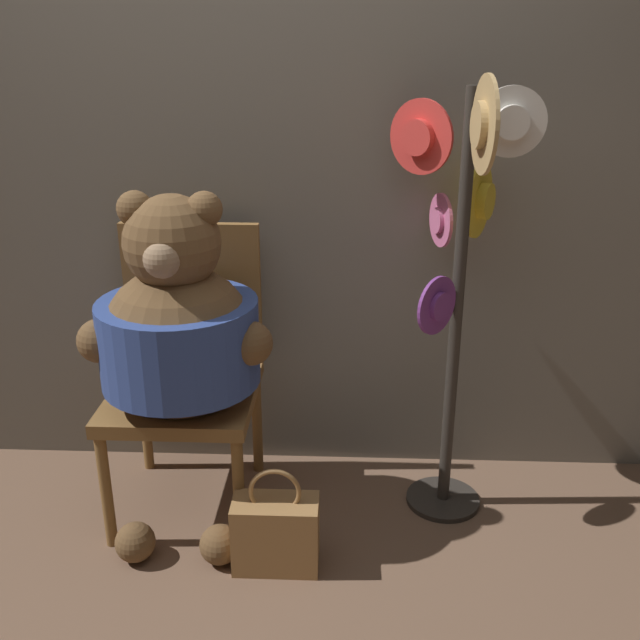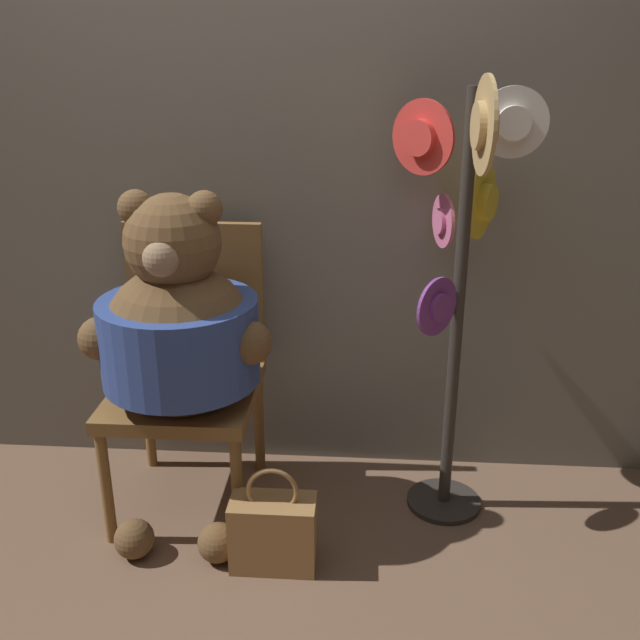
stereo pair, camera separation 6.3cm
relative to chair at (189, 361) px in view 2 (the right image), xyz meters
name	(u,v)px [view 2 (the right image)]	position (x,y,z in m)	size (l,w,h in m)	color
ground_plane	(215,572)	(0.17, -0.48, -0.55)	(14.00, 14.00, 0.00)	brown
wall_back	(242,188)	(0.17, 0.31, 0.59)	(8.00, 0.10, 2.28)	slate
chair	(189,361)	(0.00, 0.00, 0.00)	(0.52, 0.55, 1.04)	olive
teddy_bear	(179,331)	(0.02, -0.19, 0.20)	(0.65, 0.57, 1.22)	brown
hat_display_rack	(461,251)	(0.96, -0.03, 0.45)	(0.48, 0.60, 1.57)	#332D28
handbag_on_ground	(273,531)	(0.36, -0.43, -0.42)	(0.29, 0.15, 0.38)	#A87A47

